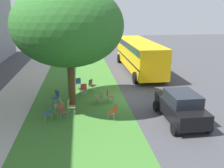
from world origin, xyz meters
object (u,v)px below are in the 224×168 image
at_px(chair_8, 49,111).
at_px(chair_9, 113,111).
at_px(chair_3, 78,82).
at_px(chair_1, 100,95).
at_px(parked_car, 181,107).
at_px(chair_4, 59,104).
at_px(chair_6, 92,84).
at_px(chair_0, 56,96).
at_px(street_tree, 68,26).
at_px(chair_7, 70,105).
at_px(chair_5, 109,95).
at_px(chair_10, 61,110).
at_px(school_bus, 139,53).
at_px(chair_2, 83,88).

bearing_deg(chair_8, chair_9, -97.25).
xyz_separation_m(chair_3, chair_9, (-5.52, -1.92, 0.00)).
relative_size(chair_1, parked_car, 0.24).
distance_m(chair_4, chair_6, 4.05).
xyz_separation_m(chair_0, parked_car, (-3.38, -6.78, 0.32)).
bearing_deg(street_tree, chair_7, 177.56).
bearing_deg(chair_4, parked_car, -107.57).
xyz_separation_m(street_tree, chair_5, (-0.05, -2.34, -4.31)).
distance_m(chair_1, chair_10, 3.03).
distance_m(street_tree, chair_5, 4.91).
bearing_deg(parked_car, school_bus, -2.25).
bearing_deg(chair_5, parked_car, -133.10).
height_order(chair_4, chair_9, same).
bearing_deg(chair_4, chair_2, -29.28).
xyz_separation_m(chair_1, chair_8, (-2.05, 2.93, 0.00)).
distance_m(parked_car, school_bus, 10.98).
bearing_deg(chair_6, chair_1, -170.18).
relative_size(chair_9, parked_car, 0.24).
bearing_deg(chair_7, school_bus, -34.18).
distance_m(street_tree, chair_0, 4.44).
bearing_deg(chair_9, chair_6, 10.41).
bearing_deg(chair_7, chair_8, 120.92).
bearing_deg(parked_car, chair_5, 46.90).
relative_size(chair_4, chair_7, 1.00).
distance_m(street_tree, chair_10, 4.82).
relative_size(chair_8, parked_car, 0.24).
bearing_deg(chair_2, chair_4, 150.72).
relative_size(chair_10, parked_car, 0.24).
relative_size(chair_5, chair_7, 1.00).
height_order(chair_2, chair_9, same).
relative_size(street_tree, chair_10, 8.20).
bearing_deg(chair_2, parked_car, -132.90).
relative_size(street_tree, chair_9, 8.20).
xyz_separation_m(chair_4, chair_10, (-0.90, -0.20, 0.00)).
distance_m(chair_0, chair_10, 2.28).
relative_size(chair_1, chair_10, 1.00).
bearing_deg(chair_4, school_bus, -37.95).
bearing_deg(chair_2, chair_5, -132.46).
bearing_deg(street_tree, chair_8, 151.82).
height_order(chair_2, chair_5, same).
distance_m(chair_3, chair_10, 5.07).
bearing_deg(school_bus, chair_0, 136.32).
distance_m(chair_10, school_bus, 11.93).
bearing_deg(chair_7, chair_0, 29.90).
height_order(chair_0, chair_1, same).
distance_m(chair_7, chair_8, 1.28).
bearing_deg(chair_6, chair_4, 149.03).
xyz_separation_m(chair_4, chair_8, (-0.99, 0.43, 0.00)).
height_order(chair_7, chair_10, same).
height_order(chair_9, chair_10, same).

